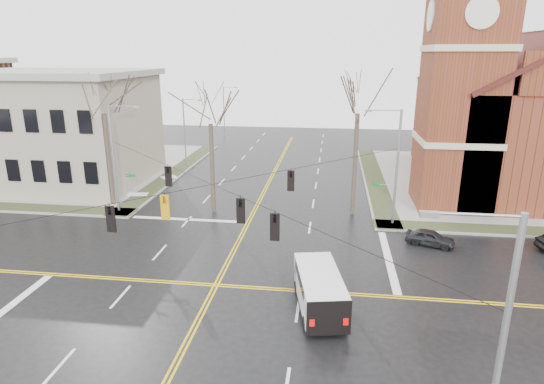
# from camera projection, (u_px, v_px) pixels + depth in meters

# --- Properties ---
(ground) EXTENTS (120.00, 120.00, 0.00)m
(ground) POSITION_uv_depth(u_px,v_px,m) (216.00, 285.00, 26.81)
(ground) COLOR black
(ground) RESTS_ON ground
(sidewalks) EXTENTS (80.00, 80.00, 0.17)m
(sidewalks) POSITION_uv_depth(u_px,v_px,m) (216.00, 284.00, 26.78)
(sidewalks) COLOR gray
(sidewalks) RESTS_ON ground
(road_markings) EXTENTS (100.00, 100.00, 0.01)m
(road_markings) POSITION_uv_depth(u_px,v_px,m) (216.00, 285.00, 26.81)
(road_markings) COLOR gold
(road_markings) RESTS_ON ground
(church) EXTENTS (24.28, 27.48, 27.50)m
(church) POSITION_uv_depth(u_px,v_px,m) (521.00, 103.00, 44.70)
(church) COLOR brown
(church) RESTS_ON ground
(civic_building_a) EXTENTS (18.00, 14.00, 11.00)m
(civic_building_a) POSITION_uv_depth(u_px,v_px,m) (55.00, 130.00, 46.93)
(civic_building_a) COLOR gray
(civic_building_a) RESTS_ON ground
(signal_pole_ne) EXTENTS (2.75, 0.22, 9.00)m
(signal_pole_ne) POSITION_uv_depth(u_px,v_px,m) (395.00, 164.00, 34.83)
(signal_pole_ne) COLOR gray
(signal_pole_ne) RESTS_ON ground
(signal_pole_nw) EXTENTS (2.75, 0.22, 9.00)m
(signal_pole_nw) POSITION_uv_depth(u_px,v_px,m) (115.00, 156.00, 37.69)
(signal_pole_nw) COLOR gray
(signal_pole_nw) RESTS_ON ground
(signal_pole_se) EXTENTS (2.75, 0.22, 9.00)m
(signal_pole_se) POSITION_uv_depth(u_px,v_px,m) (495.00, 350.00, 13.03)
(signal_pole_se) COLOR gray
(signal_pole_se) RESTS_ON ground
(span_wires) EXTENTS (23.02, 23.02, 0.03)m
(span_wires) POSITION_uv_depth(u_px,v_px,m) (212.00, 184.00, 24.99)
(span_wires) COLOR black
(span_wires) RESTS_ON ground
(traffic_signals) EXTENTS (8.21, 8.26, 1.30)m
(traffic_signals) POSITION_uv_depth(u_px,v_px,m) (209.00, 201.00, 24.58)
(traffic_signals) COLOR black
(traffic_signals) RESTS_ON ground
(streetlight_north_a) EXTENTS (2.30, 0.20, 8.00)m
(streetlight_north_a) POSITION_uv_depth(u_px,v_px,m) (186.00, 130.00, 53.38)
(streetlight_north_a) COLOR gray
(streetlight_north_a) RESTS_ON ground
(streetlight_north_b) EXTENTS (2.30, 0.20, 8.00)m
(streetlight_north_b) POSITION_uv_depth(u_px,v_px,m) (225.00, 110.00, 72.34)
(streetlight_north_b) COLOR gray
(streetlight_north_b) RESTS_ON ground
(cargo_van) EXTENTS (3.18, 5.83, 2.10)m
(cargo_van) POSITION_uv_depth(u_px,v_px,m) (319.00, 287.00, 24.10)
(cargo_van) COLOR silver
(cargo_van) RESTS_ON ground
(parked_car_a) EXTENTS (3.60, 2.36, 1.14)m
(parked_car_a) POSITION_uv_depth(u_px,v_px,m) (430.00, 238.00, 32.25)
(parked_car_a) COLOR black
(parked_car_a) RESTS_ON ground
(tree_nw_far) EXTENTS (4.00, 4.00, 12.08)m
(tree_nw_far) POSITION_uv_depth(u_px,v_px,m) (104.00, 107.00, 38.32)
(tree_nw_far) COLOR #383023
(tree_nw_far) RESTS_ON ground
(tree_nw_near) EXTENTS (4.00, 4.00, 11.13)m
(tree_nw_near) POSITION_uv_depth(u_px,v_px,m) (210.00, 118.00, 37.03)
(tree_nw_near) COLOR #383023
(tree_nw_near) RESTS_ON ground
(tree_ne) EXTENTS (4.00, 4.00, 12.51)m
(tree_ne) POSITION_uv_depth(u_px,v_px,m) (358.00, 107.00, 36.16)
(tree_ne) COLOR #383023
(tree_ne) RESTS_ON ground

